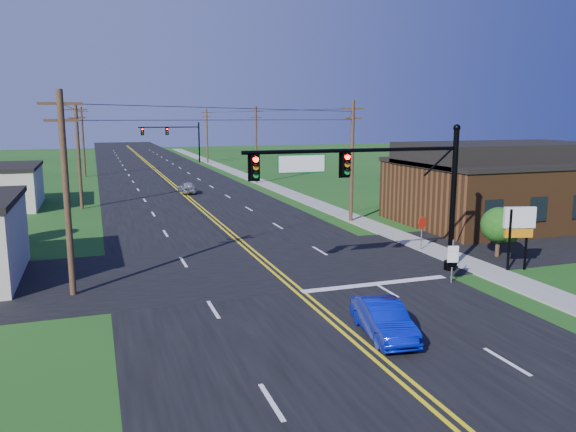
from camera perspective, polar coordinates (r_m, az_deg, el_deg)
name	(u,v)px	position (r m, az deg, el deg)	size (l,w,h in m)	color
ground	(367,355)	(19.52, 8.08, -13.81)	(260.00, 260.00, 0.00)	#164513
road_main	(171,184)	(66.80, -11.82, 3.18)	(16.00, 220.00, 0.04)	black
road_cross	(265,265)	(30.07, -2.40, -5.03)	(70.00, 10.00, 0.04)	black
sidewalk	(284,191)	(59.41, -0.46, 2.56)	(2.00, 160.00, 0.08)	gray
signal_mast_main	(375,183)	(27.14, 8.82, 3.38)	(11.30, 0.60, 7.48)	black
signal_mast_far	(173,136)	(96.71, -11.60, 7.97)	(10.98, 0.60, 7.48)	black
brick_building	(500,192)	(44.43, 20.70, 2.34)	(14.20, 11.20, 4.70)	#502F16
utility_pole_left_a	(66,190)	(26.04, -21.61, 2.44)	(1.80, 0.28, 9.00)	#3B241B
utility_pole_left_b	(79,154)	(50.93, -20.51, 5.95)	(1.80, 0.28, 9.00)	#3B241B
utility_pole_left_c	(83,141)	(77.89, -20.11, 7.21)	(1.80, 0.28, 9.00)	#3B241B
utility_pole_right_a	(352,159)	(42.04, 6.51, 5.76)	(1.80, 0.28, 9.00)	#3B241B
utility_pole_right_b	(256,143)	(66.40, -3.26, 7.41)	(1.80, 0.28, 9.00)	#3B241B
utility_pole_right_c	(207,135)	(95.59, -8.23, 8.16)	(1.80, 0.28, 9.00)	#3B241B
tree_right_back	(397,179)	(48.64, 11.04, 3.72)	(3.00, 3.00, 4.10)	#3B241B
shrub_corner	(499,225)	(33.62, 20.64, -0.86)	(2.00, 2.00, 2.86)	#3B241B
blue_car	(384,320)	(20.82, 9.69, -10.39)	(1.35, 3.88, 1.28)	#0817B4
distant_car	(187,188)	(58.56, -10.22, 2.85)	(1.42, 3.54, 1.21)	#A0A1A5
route_sign	(453,258)	(27.72, 16.39, -4.14)	(0.53, 0.16, 2.14)	slate
stop_sign	(422,226)	(33.94, 13.46, -1.01)	(0.71, 0.26, 2.06)	slate
pylon_sign	(519,224)	(30.91, 22.42, -0.79)	(1.63, 0.64, 3.34)	black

